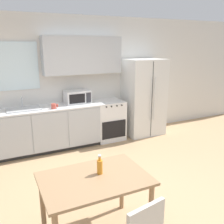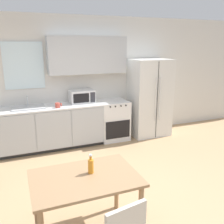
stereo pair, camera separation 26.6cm
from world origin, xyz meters
The scene contains 10 objects.
ground_plane centered at (0.00, 0.00, 0.00)m, with size 12.00×12.00×0.00m, color tan.
wall_back centered at (0.06, 2.29, 1.45)m, with size 12.00×0.38×2.70m.
kitchen_counter centered at (-0.43, 1.98, 0.45)m, with size 2.10×0.66×0.89m.
oven_range centered at (0.94, 1.99, 0.44)m, with size 0.64×0.63×0.89m.
refrigerator centered at (1.85, 1.96, 0.89)m, with size 0.90×0.72×1.78m.
kitchen_sink centered at (-0.86, 1.99, 0.91)m, with size 0.63×0.40×0.22m.
microwave centered at (0.26, 2.08, 1.03)m, with size 0.52×0.39×0.26m.
coffee_mug centered at (-0.31, 1.80, 0.94)m, with size 0.13×0.09×0.10m.
dining_table centered at (-0.47, -0.72, 0.64)m, with size 1.13×0.78×0.75m.
drink_bottle centered at (-0.39, -0.67, 0.84)m, with size 0.06×0.06×0.22m.
Camera 2 is at (-1.09, -3.04, 2.12)m, focal length 40.00 mm.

